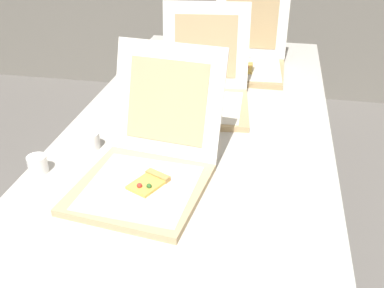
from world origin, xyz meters
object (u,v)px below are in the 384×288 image
table (196,143)px  cup_white_near_center (91,141)px  pizza_box_middle (203,93)px  cup_white_near_left (38,164)px  pizza_box_front (147,167)px  pizza_box_back (247,60)px

table → cup_white_near_center: bearing=-153.1°
pizza_box_middle → cup_white_near_center: bearing=-133.9°
cup_white_near_left → cup_white_near_center: same height
pizza_box_front → pizza_box_back: bearing=85.7°
pizza_box_front → pizza_box_back: pizza_box_back is taller
pizza_box_front → pizza_box_back: size_ratio=1.30×
pizza_box_middle → cup_white_near_left: pizza_box_middle is taller
pizza_box_middle → cup_white_near_center: pizza_box_middle is taller
pizza_box_middle → cup_white_near_left: bearing=-132.2°
pizza_box_front → cup_white_near_left: (-0.36, -0.01, -0.03)m
table → pizza_box_front: (-0.09, -0.34, 0.10)m
cup_white_near_left → table: bearing=38.0°
cup_white_near_left → pizza_box_front: bearing=1.8°
pizza_box_middle → pizza_box_back: (0.14, 0.45, -0.00)m
table → pizza_box_back: (0.13, 0.71, 0.10)m
table → pizza_box_back: 0.72m
pizza_box_back → cup_white_near_center: size_ratio=6.53×
pizza_box_middle → pizza_box_front: bearing=-103.7°
pizza_box_back → cup_white_near_left: (-0.57, -1.06, -0.03)m
pizza_box_middle → pizza_box_back: bearing=66.1°
table → cup_white_near_left: 0.58m
cup_white_near_center → table: bearing=26.9°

